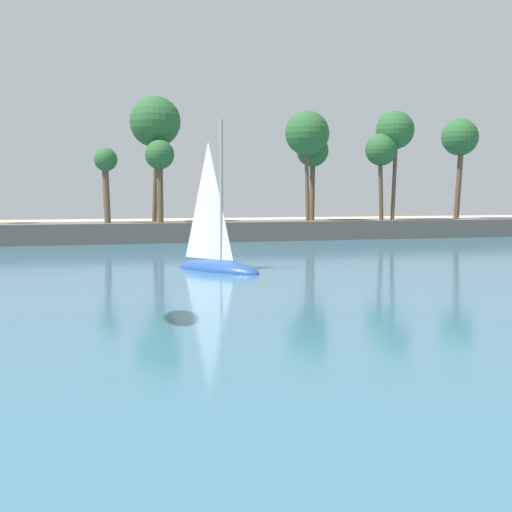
{
  "coord_description": "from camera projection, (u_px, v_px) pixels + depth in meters",
  "views": [
    {
      "loc": [
        -3.14,
        2.16,
        4.35
      ],
      "look_at": [
        1.08,
        16.51,
        3.09
      ],
      "focal_mm": 51.99,
      "sensor_mm": 36.0,
      "label": 1
    }
  ],
  "objects": [
    {
      "name": "palm_headland",
      "position": [
        92.0,
        198.0,
        64.34
      ],
      "size": [
        96.42,
        6.3,
        13.52
      ],
      "color": "#605B54",
      "rests_on": "ground"
    },
    {
      "name": "sea",
      "position": [
        83.0,
        251.0,
        55.54
      ],
      "size": [
        220.0,
        98.64,
        0.06
      ],
      "primitive_type": "cube",
      "color": "#386B84",
      "rests_on": "ground"
    },
    {
      "name": "sailboat_near_shore",
      "position": [
        216.0,
        256.0,
        41.26
      ],
      "size": [
        4.7,
        6.26,
        8.94
      ],
      "color": "#234793",
      "rests_on": "sea"
    }
  ]
}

